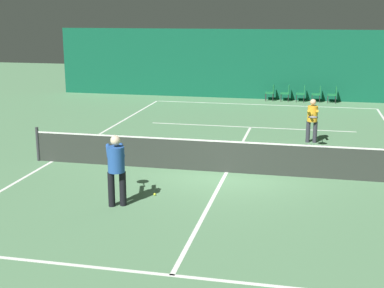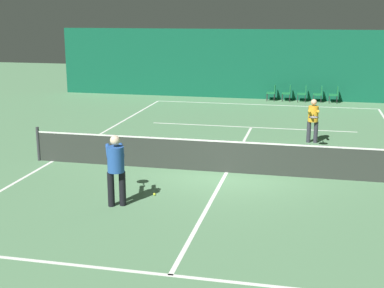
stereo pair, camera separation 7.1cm
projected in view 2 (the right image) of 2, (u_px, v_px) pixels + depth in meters
name	position (u px, v px, depth m)	size (l,w,h in m)	color
ground_plane	(227.00, 172.00, 15.52)	(60.00, 60.00, 0.00)	#56845B
backdrop_curtain	(268.00, 65.00, 28.14)	(23.00, 0.12, 3.66)	#0F5138
court_line_baseline_far	(264.00, 105.00, 26.80)	(11.00, 0.10, 0.00)	white
court_line_service_far	(251.00, 127.00, 21.59)	(8.25, 0.10, 0.00)	white
court_line_service_near	(170.00, 275.00, 9.46)	(8.25, 0.10, 0.00)	white
court_line_sideline_left	(53.00, 161.00, 16.69)	(0.10, 23.80, 0.00)	white
court_line_centre	(227.00, 172.00, 15.52)	(0.10, 12.80, 0.00)	white
tennis_net	(227.00, 155.00, 15.40)	(12.00, 0.10, 1.07)	#2D332D
player_near	(116.00, 165.00, 12.67)	(0.89, 1.41, 1.74)	black
player_far	(313.00, 118.00, 18.82)	(0.39, 1.31, 1.56)	#2D2D38
courtside_chair_0	(272.00, 92.00, 27.88)	(0.44, 0.44, 0.84)	#2D2D2D
courtside_chair_1	(288.00, 92.00, 27.71)	(0.44, 0.44, 0.84)	#2D2D2D
courtside_chair_2	(303.00, 93.00, 27.54)	(0.44, 0.44, 0.84)	#2D2D2D
courtside_chair_3	(319.00, 93.00, 27.37)	(0.44, 0.44, 0.84)	#2D2D2D
courtside_chair_4	(335.00, 94.00, 27.21)	(0.44, 0.44, 0.84)	#2D2D2D
tennis_ball	(154.00, 194.00, 13.57)	(0.07, 0.07, 0.07)	#D1DB33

